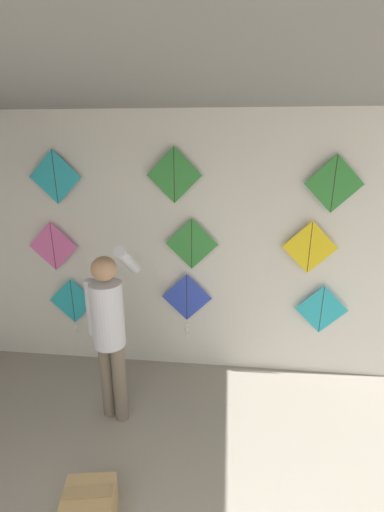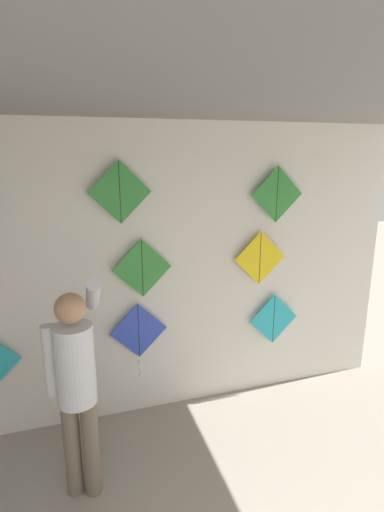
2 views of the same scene
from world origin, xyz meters
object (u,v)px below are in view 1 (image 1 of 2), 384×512
object	(u,v)px
kite_3	(53,246)
kite_4	(192,244)
kite_0	(73,303)
kite_8	(334,184)
kite_6	(55,177)
kite_1	(187,301)
kite_5	(310,248)
shopkeeper	(109,326)
kite_7	(174,175)
kite_2	(321,310)
cardboard_box	(90,508)

from	to	relation	value
kite_3	kite_4	world-z (taller)	kite_4
kite_0	kite_8	xyz separation A→B (m)	(2.70, 0.00, 1.37)
kite_0	kite_6	xyz separation A→B (m)	(-0.03, 0.00, 1.41)
kite_6	kite_1	bearing A→B (deg)	-0.04
kite_3	kite_5	bearing A→B (deg)	0.00
kite_1	kite_5	bearing A→B (deg)	0.05
shopkeeper	kite_7	distance (m)	1.54
kite_2	kite_4	distance (m)	1.54
kite_1	kite_6	bearing A→B (deg)	179.96
kite_0	kite_4	size ratio (longest dim) A/B	1.25
kite_3	shopkeeper	bearing A→B (deg)	-42.81
kite_5	kite_8	size ratio (longest dim) A/B	1.00
kite_1	kite_5	distance (m)	1.40
shopkeeper	kite_1	bearing A→B (deg)	71.88
kite_0	kite_3	size ratio (longest dim) A/B	1.25
cardboard_box	kite_7	size ratio (longest dim) A/B	0.69
kite_7	kite_8	distance (m)	1.51
shopkeeper	kite_3	bearing A→B (deg)	155.37
kite_2	kite_6	xyz separation A→B (m)	(-2.77, 0.00, 1.34)
cardboard_box	kite_3	world-z (taller)	kite_3
kite_1	kite_3	distance (m)	1.57
cardboard_box	shopkeeper	bearing A→B (deg)	98.18
shopkeeper	kite_0	world-z (taller)	shopkeeper
kite_1	kite_7	bearing A→B (deg)	179.50
kite_1	kite_3	world-z (taller)	kite_3
kite_4	kite_6	distance (m)	1.54
cardboard_box	kite_3	bearing A→B (deg)	119.32
kite_1	kite_2	size ratio (longest dim) A/B	1.38
kite_2	kite_5	distance (m)	0.71
kite_2	kite_0	bearing A→B (deg)	-179.99
kite_1	kite_3	bearing A→B (deg)	179.96
kite_3	kite_4	bearing A→B (deg)	0.00
cardboard_box	kite_1	xyz separation A→B (m)	(0.45, 1.80, 0.70)
kite_2	kite_4	bearing A→B (deg)	180.00
cardboard_box	kite_1	size ratio (longest dim) A/B	0.50
kite_4	kite_6	xyz separation A→B (m)	(-1.39, 0.00, 0.66)
kite_0	kite_6	distance (m)	1.41
kite_8	kite_3	bearing A→B (deg)	180.00
kite_5	kite_8	bearing A→B (deg)	0.00
cardboard_box	kite_0	bearing A→B (deg)	115.66
kite_1	kite_6	xyz separation A→B (m)	(-1.34, 0.00, 1.31)
kite_1	kite_2	distance (m)	1.43
kite_6	kite_7	bearing A→B (deg)	0.00
shopkeeper	kite_8	xyz separation A→B (m)	(1.98, 0.80, 1.16)
kite_7	kite_8	bearing A→B (deg)	0.00
shopkeeper	kite_1	distance (m)	1.00
cardboard_box	kite_1	world-z (taller)	kite_1
kite_0	kite_4	distance (m)	1.55
cardboard_box	kite_8	bearing A→B (deg)	44.36
kite_7	cardboard_box	bearing A→B (deg)	-100.36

